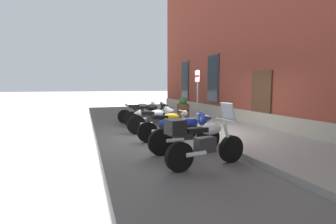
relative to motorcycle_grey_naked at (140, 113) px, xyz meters
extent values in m
plane|color=#565451|center=(3.35, 1.02, -0.49)|extent=(140.00, 140.00, 0.00)
cube|color=gray|center=(3.35, 2.54, -0.41)|extent=(29.26, 3.05, 0.15)
cube|color=silver|center=(3.35, -2.18, -0.48)|extent=(29.26, 0.12, 0.01)
cube|color=brown|center=(3.35, 7.52, 4.29)|extent=(23.26, 6.91, 9.56)
cube|color=gray|center=(3.35, 4.03, -0.14)|extent=(23.26, 0.10, 0.70)
cube|color=#2D2D33|center=(-4.40, 4.05, 1.61)|extent=(1.22, 0.06, 2.52)
cube|color=black|center=(-4.40, 4.02, 1.61)|extent=(1.10, 0.03, 2.40)
cube|color=#2D2D33|center=(-0.53, 4.05, 1.61)|extent=(1.22, 0.06, 2.52)
cube|color=black|center=(-0.53, 4.02, 1.61)|extent=(1.10, 0.03, 2.40)
cube|color=#472B19|center=(3.35, 4.04, 0.66)|extent=(1.10, 0.08, 2.30)
cylinder|color=black|center=(0.05, 0.69, -0.17)|extent=(0.17, 0.65, 0.64)
cylinder|color=black|center=(-0.06, -0.73, -0.17)|extent=(0.17, 0.65, 0.64)
cylinder|color=silver|center=(0.04, 0.59, 0.10)|extent=(0.09, 0.32, 0.65)
cube|color=#28282B|center=(-0.01, -0.07, 0.01)|extent=(0.25, 0.46, 0.32)
ellipsoid|color=slate|center=(0.00, 0.08, 0.31)|extent=(0.30, 0.54, 0.24)
cube|color=black|center=(-0.03, -0.30, 0.32)|extent=(0.26, 0.50, 0.10)
cylinder|color=silver|center=(0.04, 0.51, 0.48)|extent=(0.62, 0.08, 0.04)
cylinder|color=silver|center=(0.09, -0.38, -0.12)|extent=(0.13, 0.46, 0.09)
sphere|color=silver|center=(0.04, 0.59, 0.41)|extent=(0.18, 0.18, 0.18)
cylinder|color=black|center=(1.33, 0.80, -0.15)|extent=(0.20, 0.68, 0.67)
cylinder|color=black|center=(1.16, -0.61, -0.15)|extent=(0.20, 0.68, 0.67)
cylinder|color=silver|center=(1.32, 0.70, 0.11)|extent=(0.11, 0.33, 0.66)
cube|color=#28282B|center=(1.24, 0.05, 0.03)|extent=(0.27, 0.46, 0.32)
ellipsoid|color=black|center=(1.26, 0.20, 0.33)|extent=(0.32, 0.55, 0.24)
cube|color=black|center=(1.21, -0.18, 0.34)|extent=(0.28, 0.50, 0.10)
cylinder|color=silver|center=(1.31, 0.62, 0.50)|extent=(0.62, 0.11, 0.04)
cylinder|color=silver|center=(1.32, -0.26, -0.10)|extent=(0.14, 0.46, 0.09)
cone|color=black|center=(1.32, 0.75, 0.40)|extent=(0.40, 0.38, 0.36)
cone|color=black|center=(1.16, -0.59, 0.36)|extent=(0.27, 0.29, 0.24)
cylinder|color=black|center=(2.56, 0.63, -0.15)|extent=(0.17, 0.69, 0.68)
cylinder|color=black|center=(2.66, -0.72, -0.15)|extent=(0.17, 0.69, 0.68)
cylinder|color=silver|center=(2.57, 0.53, 0.08)|extent=(0.09, 0.29, 0.58)
cube|color=#28282B|center=(2.62, -0.09, 0.03)|extent=(0.25, 0.45, 0.32)
ellipsoid|color=silver|center=(2.60, 0.06, 0.25)|extent=(0.30, 0.54, 0.24)
cube|color=black|center=(2.63, -0.32, 0.26)|extent=(0.25, 0.49, 0.10)
cylinder|color=silver|center=(2.58, 0.45, 0.42)|extent=(0.62, 0.08, 0.04)
cylinder|color=silver|center=(2.76, -0.38, -0.10)|extent=(0.12, 0.46, 0.09)
cone|color=silver|center=(2.57, 0.58, 0.32)|extent=(0.38, 0.37, 0.36)
cone|color=silver|center=(2.66, -0.70, 0.28)|extent=(0.26, 0.28, 0.24)
cylinder|color=black|center=(3.99, 0.70, -0.17)|extent=(0.15, 0.64, 0.63)
cylinder|color=black|center=(4.04, -0.66, -0.17)|extent=(0.15, 0.64, 0.63)
cylinder|color=silver|center=(3.99, 0.60, 0.08)|extent=(0.08, 0.31, 0.62)
cube|color=#28282B|center=(4.02, -0.03, 0.01)|extent=(0.24, 0.45, 0.32)
ellipsoid|color=gold|center=(4.01, 0.12, 0.27)|extent=(0.28, 0.53, 0.24)
cube|color=black|center=(4.03, -0.26, 0.28)|extent=(0.24, 0.49, 0.10)
cylinder|color=silver|center=(4.00, 0.52, 0.44)|extent=(0.62, 0.06, 0.04)
cylinder|color=silver|center=(4.15, -0.33, -0.12)|extent=(0.11, 0.45, 0.09)
sphere|color=silver|center=(3.99, 0.60, 0.37)|extent=(0.18, 0.18, 0.18)
cylinder|color=black|center=(5.43, 0.68, -0.15)|extent=(0.18, 0.68, 0.67)
cylinder|color=black|center=(5.55, -0.69, -0.15)|extent=(0.18, 0.68, 0.67)
cylinder|color=silver|center=(5.44, 0.58, 0.10)|extent=(0.10, 0.32, 0.63)
cube|color=#28282B|center=(5.49, -0.05, 0.03)|extent=(0.26, 0.46, 0.32)
ellipsoid|color=#192D9E|center=(5.48, 0.10, 0.30)|extent=(0.30, 0.54, 0.24)
cube|color=black|center=(5.51, -0.28, 0.31)|extent=(0.26, 0.50, 0.10)
cylinder|color=silver|center=(5.44, 0.50, 0.47)|extent=(0.62, 0.09, 0.04)
cylinder|color=silver|center=(5.64, -0.34, -0.10)|extent=(0.13, 0.46, 0.09)
cone|color=#192D9E|center=(5.43, 0.63, 0.37)|extent=(0.39, 0.37, 0.36)
cone|color=#192D9E|center=(5.55, -0.67, 0.33)|extent=(0.26, 0.28, 0.24)
cylinder|color=black|center=(6.59, 0.66, -0.18)|extent=(0.22, 0.63, 0.62)
cylinder|color=black|center=(6.80, -0.68, -0.18)|extent=(0.22, 0.63, 0.62)
cylinder|color=silver|center=(6.60, 0.56, 0.10)|extent=(0.12, 0.34, 0.68)
cube|color=#28282B|center=(6.70, -0.06, 0.00)|extent=(0.29, 0.47, 0.32)
ellipsoid|color=#B7BABF|center=(6.68, 0.09, 0.33)|extent=(0.34, 0.56, 0.24)
cube|color=black|center=(6.74, -0.29, 0.34)|extent=(0.29, 0.51, 0.10)
cylinder|color=silver|center=(6.62, 0.48, 0.50)|extent=(0.62, 0.14, 0.04)
cylinder|color=silver|center=(6.87, -0.34, -0.13)|extent=(0.16, 0.46, 0.09)
cube|color=#B2BCC6|center=(6.61, 0.54, 0.68)|extent=(0.38, 0.20, 0.40)
cube|color=black|center=(6.82, -0.78, 0.44)|extent=(0.41, 0.37, 0.30)
cylinder|color=#4C4C51|center=(2.35, 1.80, 0.77)|extent=(0.06, 0.06, 2.21)
cube|color=white|center=(2.35, 1.78, 1.62)|extent=(0.36, 0.03, 0.44)
cube|color=red|center=(2.35, 1.77, 1.62)|extent=(0.36, 0.01, 0.08)
cylinder|color=brown|center=(-0.28, 2.25, 0.00)|extent=(0.61, 0.61, 0.67)
cylinder|color=black|center=(-0.28, 2.25, 0.00)|extent=(0.64, 0.64, 0.04)
sphere|color=#28602D|center=(-0.28, 2.25, 0.48)|extent=(0.40, 0.40, 0.40)
camera|label=1|loc=(11.38, -2.45, 1.25)|focal=26.79mm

